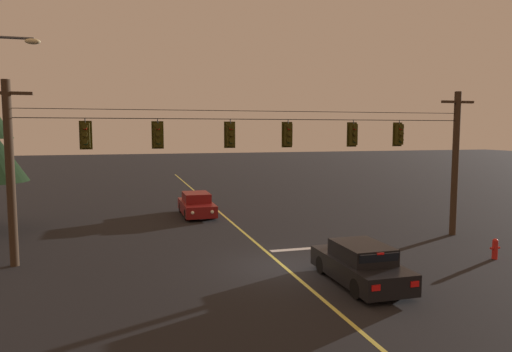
{
  "coord_description": "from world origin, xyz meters",
  "views": [
    {
      "loc": [
        -5.75,
        -16.34,
        5.15
      ],
      "look_at": [
        0.0,
        3.93,
        3.1
      ],
      "focal_mm": 32.74,
      "sensor_mm": 36.0,
      "label": 1
    }
  ],
  "objects_px": {
    "traffic_light_right_inner": "(288,135)",
    "traffic_light_far_right": "(399,134)",
    "car_waiting_near_lane": "(360,265)",
    "car_oncoming_lead": "(197,205)",
    "traffic_light_leftmost": "(85,135)",
    "traffic_light_rightmost": "(353,134)",
    "fire_hydrant": "(495,248)",
    "traffic_light_centre": "(230,135)",
    "traffic_light_left_inner": "(158,135)"
  },
  "relations": [
    {
      "from": "traffic_light_centre",
      "to": "traffic_light_rightmost",
      "type": "height_order",
      "value": "same"
    },
    {
      "from": "car_waiting_near_lane",
      "to": "car_oncoming_lead",
      "type": "bearing_deg",
      "value": 103.52
    },
    {
      "from": "traffic_light_left_inner",
      "to": "traffic_light_far_right",
      "type": "bearing_deg",
      "value": 0.0
    },
    {
      "from": "traffic_light_centre",
      "to": "traffic_light_right_inner",
      "type": "relative_size",
      "value": 1.0
    },
    {
      "from": "car_waiting_near_lane",
      "to": "traffic_light_right_inner",
      "type": "bearing_deg",
      "value": 96.95
    },
    {
      "from": "traffic_light_right_inner",
      "to": "car_waiting_near_lane",
      "type": "height_order",
      "value": "traffic_light_right_inner"
    },
    {
      "from": "traffic_light_rightmost",
      "to": "car_waiting_near_lane",
      "type": "height_order",
      "value": "traffic_light_rightmost"
    },
    {
      "from": "traffic_light_left_inner",
      "to": "car_waiting_near_lane",
      "type": "distance_m",
      "value": 9.34
    },
    {
      "from": "traffic_light_centre",
      "to": "traffic_light_left_inner",
      "type": "bearing_deg",
      "value": 180.0
    },
    {
      "from": "traffic_light_leftmost",
      "to": "car_oncoming_lead",
      "type": "relative_size",
      "value": 0.28
    },
    {
      "from": "traffic_light_right_inner",
      "to": "traffic_light_far_right",
      "type": "height_order",
      "value": "same"
    },
    {
      "from": "traffic_light_far_right",
      "to": "car_oncoming_lead",
      "type": "distance_m",
      "value": 12.79
    },
    {
      "from": "traffic_light_leftmost",
      "to": "fire_hydrant",
      "type": "relative_size",
      "value": 1.45
    },
    {
      "from": "traffic_light_centre",
      "to": "car_oncoming_lead",
      "type": "relative_size",
      "value": 0.28
    },
    {
      "from": "traffic_light_left_inner",
      "to": "car_waiting_near_lane",
      "type": "xyz_separation_m",
      "value": [
        6.24,
        -5.43,
        -4.34
      ]
    },
    {
      "from": "traffic_light_far_right",
      "to": "traffic_light_leftmost",
      "type": "bearing_deg",
      "value": 180.0
    },
    {
      "from": "traffic_light_leftmost",
      "to": "traffic_light_left_inner",
      "type": "relative_size",
      "value": 1.0
    },
    {
      "from": "traffic_light_centre",
      "to": "fire_hydrant",
      "type": "xyz_separation_m",
      "value": [
        9.93,
        -4.2,
        -4.54
      ]
    },
    {
      "from": "car_waiting_near_lane",
      "to": "car_oncoming_lead",
      "type": "xyz_separation_m",
      "value": [
        -3.41,
        14.17,
        -0.0
      ]
    },
    {
      "from": "traffic_light_leftmost",
      "to": "fire_hydrant",
      "type": "xyz_separation_m",
      "value": [
        15.69,
        -4.2,
        -4.54
      ]
    },
    {
      "from": "car_oncoming_lead",
      "to": "traffic_light_rightmost",
      "type": "bearing_deg",
      "value": -56.01
    },
    {
      "from": "traffic_light_centre",
      "to": "fire_hydrant",
      "type": "height_order",
      "value": "traffic_light_centre"
    },
    {
      "from": "traffic_light_far_right",
      "to": "car_waiting_near_lane",
      "type": "distance_m",
      "value": 8.48
    },
    {
      "from": "traffic_light_far_right",
      "to": "fire_hydrant",
      "type": "height_order",
      "value": "traffic_light_far_right"
    },
    {
      "from": "traffic_light_centre",
      "to": "traffic_light_far_right",
      "type": "xyz_separation_m",
      "value": [
        8.1,
        0.0,
        0.0
      ]
    },
    {
      "from": "car_waiting_near_lane",
      "to": "fire_hydrant",
      "type": "relative_size",
      "value": 5.15
    },
    {
      "from": "traffic_light_leftmost",
      "to": "fire_hydrant",
      "type": "height_order",
      "value": "traffic_light_leftmost"
    },
    {
      "from": "traffic_light_far_right",
      "to": "car_waiting_near_lane",
      "type": "bearing_deg",
      "value": -131.8
    },
    {
      "from": "traffic_light_right_inner",
      "to": "traffic_light_far_right",
      "type": "xyz_separation_m",
      "value": [
        5.52,
        0.0,
        0.0
      ]
    },
    {
      "from": "traffic_light_rightmost",
      "to": "traffic_light_far_right",
      "type": "height_order",
      "value": "same"
    },
    {
      "from": "traffic_light_rightmost",
      "to": "car_oncoming_lead",
      "type": "distance_m",
      "value": 11.4
    },
    {
      "from": "traffic_light_rightmost",
      "to": "traffic_light_centre",
      "type": "bearing_deg",
      "value": 180.0
    },
    {
      "from": "traffic_light_leftmost",
      "to": "traffic_light_far_right",
      "type": "relative_size",
      "value": 1.0
    },
    {
      "from": "traffic_light_left_inner",
      "to": "car_oncoming_lead",
      "type": "xyz_separation_m",
      "value": [
        2.84,
        8.74,
        -4.34
      ]
    },
    {
      "from": "traffic_light_left_inner",
      "to": "traffic_light_centre",
      "type": "distance_m",
      "value": 3.0
    },
    {
      "from": "traffic_light_leftmost",
      "to": "car_waiting_near_lane",
      "type": "xyz_separation_m",
      "value": [
        9.0,
        -5.43,
        -4.34
      ]
    },
    {
      "from": "traffic_light_rightmost",
      "to": "fire_hydrant",
      "type": "bearing_deg",
      "value": -44.97
    },
    {
      "from": "car_oncoming_lead",
      "to": "traffic_light_leftmost",
      "type": "bearing_deg",
      "value": -122.62
    },
    {
      "from": "car_waiting_near_lane",
      "to": "traffic_light_centre",
      "type": "bearing_deg",
      "value": 120.81
    },
    {
      "from": "traffic_light_centre",
      "to": "fire_hydrant",
      "type": "distance_m",
      "value": 11.7
    },
    {
      "from": "fire_hydrant",
      "to": "traffic_light_centre",
      "type": "bearing_deg",
      "value": 157.07
    },
    {
      "from": "traffic_light_right_inner",
      "to": "traffic_light_far_right",
      "type": "distance_m",
      "value": 5.52
    },
    {
      "from": "traffic_light_leftmost",
      "to": "traffic_light_far_right",
      "type": "bearing_deg",
      "value": 0.0
    },
    {
      "from": "car_waiting_near_lane",
      "to": "fire_hydrant",
      "type": "bearing_deg",
      "value": 10.45
    },
    {
      "from": "traffic_light_far_right",
      "to": "fire_hydrant",
      "type": "bearing_deg",
      "value": -66.46
    },
    {
      "from": "traffic_light_rightmost",
      "to": "traffic_light_far_right",
      "type": "distance_m",
      "value": 2.38
    },
    {
      "from": "traffic_light_left_inner",
      "to": "traffic_light_leftmost",
      "type": "bearing_deg",
      "value": 180.0
    },
    {
      "from": "car_oncoming_lead",
      "to": "fire_hydrant",
      "type": "xyz_separation_m",
      "value": [
        10.1,
        -12.94,
        -0.21
      ]
    },
    {
      "from": "traffic_light_centre",
      "to": "fire_hydrant",
      "type": "bearing_deg",
      "value": -22.93
    },
    {
      "from": "traffic_light_centre",
      "to": "traffic_light_far_right",
      "type": "distance_m",
      "value": 8.1
    }
  ]
}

